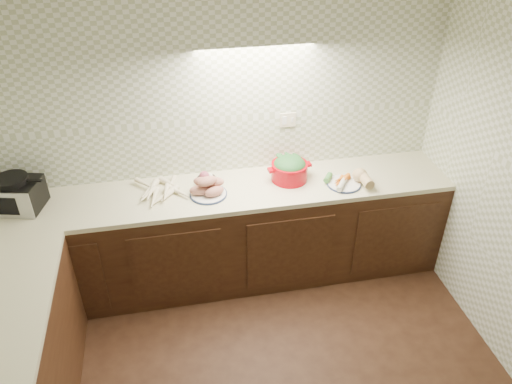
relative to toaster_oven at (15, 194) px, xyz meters
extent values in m
cube|color=white|center=(1.56, -1.56, 1.55)|extent=(3.60, 3.60, 0.05)
cube|color=#A7B18C|center=(1.56, 0.21, 0.28)|extent=(3.60, 0.05, 2.60)
cube|color=beige|center=(2.11, 0.22, 0.30)|extent=(0.13, 0.01, 0.12)
cube|color=black|center=(1.56, -0.06, -0.59)|extent=(3.60, 0.60, 0.86)
cube|color=beige|center=(1.56, -0.06, -0.14)|extent=(3.60, 0.60, 0.04)
cube|color=black|center=(0.00, 0.01, -0.01)|extent=(0.42, 0.36, 0.22)
cube|color=#A7A6AB|center=(-0.03, -0.13, -0.01)|extent=(0.36, 0.10, 0.22)
cube|color=black|center=(-0.03, -0.13, -0.01)|extent=(0.23, 0.06, 0.15)
cylinder|color=black|center=(0.00, 0.01, 0.12)|extent=(0.29, 0.29, 0.04)
cone|color=beige|center=(1.03, -0.03, -0.10)|extent=(0.20, 0.18, 0.05)
cone|color=beige|center=(0.93, 0.08, -0.10)|extent=(0.14, 0.20, 0.05)
cone|color=beige|center=(1.01, 0.07, -0.10)|extent=(0.12, 0.19, 0.05)
cone|color=beige|center=(0.92, -0.04, -0.10)|extent=(0.12, 0.24, 0.04)
cone|color=beige|center=(1.00, -0.02, -0.10)|extent=(0.08, 0.20, 0.05)
cone|color=beige|center=(0.99, -0.05, -0.10)|extent=(0.09, 0.25, 0.05)
cone|color=beige|center=(1.14, 0.03, -0.10)|extent=(0.11, 0.20, 0.04)
cone|color=beige|center=(1.03, 0.02, -0.10)|extent=(0.09, 0.24, 0.05)
cone|color=beige|center=(0.91, -0.05, -0.09)|extent=(0.14, 0.23, 0.04)
cone|color=beige|center=(0.99, -0.04, -0.08)|extent=(0.16, 0.20, 0.05)
cone|color=beige|center=(1.02, -0.08, -0.07)|extent=(0.15, 0.20, 0.05)
cone|color=beige|center=(1.04, 0.02, -0.08)|extent=(0.15, 0.18, 0.05)
cylinder|color=#182446|center=(1.41, -0.10, -0.12)|extent=(0.29, 0.29, 0.01)
cylinder|color=white|center=(1.41, -0.10, -0.11)|extent=(0.27, 0.27, 0.02)
ellipsoid|color=#AA6759|center=(1.34, -0.11, -0.07)|extent=(0.17, 0.12, 0.07)
ellipsoid|color=#AA6759|center=(1.45, -0.15, -0.07)|extent=(0.17, 0.12, 0.07)
ellipsoid|color=#AA6759|center=(1.42, -0.05, -0.07)|extent=(0.17, 0.12, 0.07)
ellipsoid|color=#AA6759|center=(1.38, -0.06, -0.03)|extent=(0.17, 0.12, 0.07)
ellipsoid|color=#AA6759|center=(1.46, -0.07, -0.03)|extent=(0.17, 0.12, 0.07)
ellipsoid|color=#AA6759|center=(1.41, -0.11, 0.01)|extent=(0.17, 0.12, 0.07)
cylinder|color=black|center=(1.41, 0.06, -0.09)|extent=(0.15, 0.15, 0.06)
sphere|color=maroon|center=(1.40, 0.06, -0.05)|extent=(0.08, 0.08, 0.08)
sphere|color=silver|center=(1.44, 0.07, -0.06)|extent=(0.05, 0.05, 0.05)
cylinder|color=#A9000B|center=(2.08, 0.00, -0.05)|extent=(0.32, 0.32, 0.15)
cube|color=#A9000B|center=(1.92, -0.02, -0.01)|extent=(0.04, 0.07, 0.02)
cube|color=#A9000B|center=(2.24, 0.01, -0.01)|extent=(0.04, 0.07, 0.02)
ellipsoid|color=#2D6F2C|center=(2.08, 0.00, 0.01)|extent=(0.26, 0.26, 0.14)
cylinder|color=#182446|center=(2.49, -0.17, -0.12)|extent=(0.27, 0.27, 0.01)
cylinder|color=white|center=(2.49, -0.17, -0.11)|extent=(0.26, 0.26, 0.02)
cone|color=orange|center=(2.47, -0.15, -0.09)|extent=(0.16, 0.09, 0.03)
cone|color=orange|center=(2.49, -0.17, -0.09)|extent=(0.13, 0.14, 0.03)
cone|color=orange|center=(2.46, -0.13, -0.09)|extent=(0.14, 0.12, 0.03)
cone|color=orange|center=(2.44, -0.15, -0.07)|extent=(0.13, 0.13, 0.03)
cone|color=orange|center=(2.45, -0.14, -0.07)|extent=(0.16, 0.09, 0.03)
cone|color=orange|center=(2.47, -0.16, -0.07)|extent=(0.15, 0.12, 0.03)
cylinder|color=beige|center=(2.45, -0.21, -0.08)|extent=(0.14, 0.17, 0.04)
cylinder|color=#35732F|center=(2.38, -0.10, -0.08)|extent=(0.10, 0.12, 0.05)
camera|label=1|loc=(1.15, -3.32, 2.04)|focal=35.00mm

